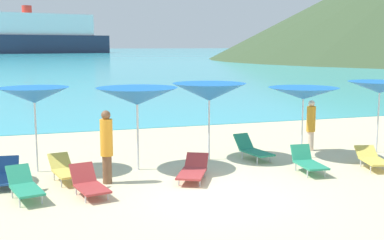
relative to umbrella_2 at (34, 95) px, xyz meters
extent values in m
cube|color=beige|center=(3.87, 6.25, -2.27)|extent=(50.00, 100.00, 0.30)
cube|color=#38B7CC|center=(3.87, 226.08, -2.11)|extent=(650.00, 440.00, 0.02)
cylinder|color=silver|center=(0.00, 0.00, -1.00)|extent=(0.05, 0.05, 2.23)
cone|color=blue|center=(0.00, 0.00, 0.00)|extent=(2.06, 2.06, 0.42)
sphere|color=silver|center=(0.00, 0.00, 0.14)|extent=(0.07, 0.07, 0.07)
cylinder|color=silver|center=(2.69, -0.63, -1.02)|extent=(0.06, 0.06, 2.19)
cone|color=blue|center=(2.69, -0.63, -0.05)|extent=(2.44, 2.44, 0.48)
sphere|color=silver|center=(2.69, -0.63, 0.10)|extent=(0.07, 0.07, 0.07)
cylinder|color=silver|center=(5.00, -0.07, -1.02)|extent=(0.05, 0.05, 2.20)
cone|color=blue|center=(5.00, -0.07, -0.05)|extent=(2.44, 2.44, 0.53)
sphere|color=silver|center=(5.00, -0.07, 0.11)|extent=(0.07, 0.07, 0.07)
cylinder|color=silver|center=(7.80, -0.75, -1.07)|extent=(0.04, 0.04, 2.09)
cone|color=blue|center=(7.80, -0.75, -0.11)|extent=(2.33, 2.33, 0.36)
sphere|color=silver|center=(7.80, -0.75, 0.01)|extent=(0.07, 0.07, 0.07)
cylinder|color=silver|center=(10.54, -0.80, -1.01)|extent=(0.05, 0.05, 2.21)
cone|color=blue|center=(10.54, -0.80, 0.00)|extent=(2.03, 2.03, 0.37)
sphere|color=silver|center=(10.54, -0.80, 0.13)|extent=(0.07, 0.07, 0.07)
cube|color=#1E478C|center=(-0.82, -1.27, -1.92)|extent=(0.69, 1.21, 0.05)
cube|color=#1E478C|center=(-0.73, -0.56, -1.72)|extent=(0.56, 0.37, 0.43)
cylinder|color=silver|center=(-0.62, -1.66, -2.03)|extent=(0.04, 0.04, 0.17)
cylinder|color=silver|center=(-0.53, -0.86, -2.03)|extent=(0.04, 0.04, 0.17)
cube|color=#A53333|center=(1.13, -2.86, -1.90)|extent=(0.79, 1.10, 0.05)
cube|color=#A53333|center=(1.00, -2.21, -1.69)|extent=(0.63, 0.48, 0.45)
cylinder|color=silver|center=(0.94, -3.21, -2.02)|extent=(0.04, 0.04, 0.19)
cylinder|color=silver|center=(1.44, -3.11, -2.02)|extent=(0.04, 0.04, 0.19)
cylinder|color=silver|center=(0.80, -2.52, -2.02)|extent=(0.04, 0.04, 0.19)
cylinder|color=silver|center=(1.30, -2.42, -2.02)|extent=(0.04, 0.04, 0.19)
cube|color=#268C66|center=(7.00, -2.59, -1.86)|extent=(0.70, 1.14, 0.05)
cube|color=#268C66|center=(7.07, -1.94, -1.65)|extent=(0.58, 0.32, 0.44)
cylinder|color=silver|center=(6.72, -2.89, -2.00)|extent=(0.04, 0.04, 0.23)
cylinder|color=silver|center=(7.22, -2.95, -2.00)|extent=(0.04, 0.04, 0.23)
cylinder|color=silver|center=(6.80, -2.14, -2.00)|extent=(0.04, 0.04, 0.23)
cylinder|color=silver|center=(7.30, -2.19, -2.00)|extent=(0.04, 0.04, 0.23)
cube|color=#268C66|center=(6.33, -0.66, -1.87)|extent=(0.72, 1.21, 0.05)
cube|color=#268C66|center=(6.21, 0.08, -1.66)|extent=(0.58, 0.50, 0.46)
cylinder|color=silver|center=(6.16, -1.05, -2.01)|extent=(0.04, 0.04, 0.22)
cylinder|color=silver|center=(6.62, -0.97, -2.01)|extent=(0.04, 0.04, 0.22)
cylinder|color=silver|center=(6.03, -0.27, -2.01)|extent=(0.04, 0.04, 0.22)
cylinder|color=silver|center=(6.49, -0.19, -2.01)|extent=(0.04, 0.04, 0.22)
cube|color=#D8BF4C|center=(8.95, -2.77, -1.87)|extent=(0.85, 1.13, 0.05)
cube|color=#D8BF4C|center=(9.13, -2.10, -1.73)|extent=(0.67, 0.55, 0.31)
cylinder|color=silver|center=(8.62, -3.00, -2.00)|extent=(0.04, 0.04, 0.23)
cylinder|color=silver|center=(8.81, -2.31, -2.00)|extent=(0.04, 0.04, 0.23)
cylinder|color=silver|center=(9.31, -2.45, -2.00)|extent=(0.04, 0.04, 0.23)
cube|color=#268C66|center=(-0.28, -2.69, -1.85)|extent=(0.79, 1.19, 0.05)
cube|color=#268C66|center=(-0.45, -1.96, -1.67)|extent=(0.62, 0.55, 0.41)
cylinder|color=silver|center=(-0.44, -3.07, -2.00)|extent=(0.04, 0.04, 0.24)
cylinder|color=silver|center=(0.03, -2.97, -2.00)|extent=(0.04, 0.04, 0.24)
cylinder|color=silver|center=(-0.61, -2.33, -2.00)|extent=(0.04, 0.04, 0.24)
cylinder|color=silver|center=(-0.14, -2.22, -2.00)|extent=(0.04, 0.04, 0.24)
cube|color=#D8BF4C|center=(0.70, -1.42, -1.86)|extent=(0.75, 1.11, 0.05)
cube|color=#D8BF4C|center=(0.56, -0.70, -1.70)|extent=(0.61, 0.56, 0.37)
cylinder|color=silver|center=(0.52, -1.77, -2.00)|extent=(0.04, 0.04, 0.23)
cylinder|color=silver|center=(0.99, -1.68, -2.00)|extent=(0.04, 0.04, 0.23)
cylinder|color=silver|center=(0.38, -1.07, -2.00)|extent=(0.04, 0.04, 0.23)
cylinder|color=silver|center=(0.85, -0.98, -2.00)|extent=(0.04, 0.04, 0.23)
cube|color=#A53333|center=(3.72, -2.29, -1.90)|extent=(1.12, 1.38, 0.05)
cube|color=#A53333|center=(4.10, -1.57, -1.74)|extent=(0.73, 0.67, 0.35)
cylinder|color=silver|center=(3.30, -2.51, -2.02)|extent=(0.04, 0.04, 0.19)
cylinder|color=silver|center=(3.77, -2.76, -2.02)|extent=(0.04, 0.04, 0.19)
cylinder|color=silver|center=(3.70, -1.75, -2.02)|extent=(0.04, 0.04, 0.19)
cylinder|color=silver|center=(4.17, -2.00, -2.02)|extent=(0.04, 0.04, 0.19)
cylinder|color=brown|center=(1.65, -1.76, -1.76)|extent=(0.24, 0.24, 0.71)
cylinder|color=orange|center=(1.65, -1.76, -0.94)|extent=(0.31, 0.31, 0.93)
sphere|color=brown|center=(1.65, -1.76, -0.37)|extent=(0.23, 0.23, 0.23)
cylinder|color=beige|center=(8.64, 0.12, -1.80)|extent=(0.22, 0.22, 0.64)
cylinder|color=orange|center=(8.64, 0.12, -1.06)|extent=(0.29, 0.29, 0.83)
sphere|color=beige|center=(8.64, 0.12, -0.55)|extent=(0.21, 0.21, 0.21)
cube|color=#262D47|center=(7.33, 198.77, 1.52)|extent=(52.72, 22.90, 7.24)
cube|color=white|center=(7.33, 198.77, 9.36)|extent=(39.72, 17.91, 8.43)
cylinder|color=red|center=(1.07, 197.21, 15.07)|extent=(3.78, 3.78, 3.00)
camera|label=1|loc=(-0.17, -14.09, 1.35)|focal=46.90mm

